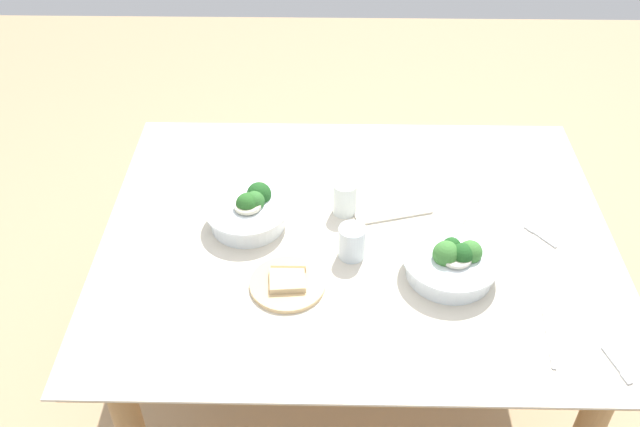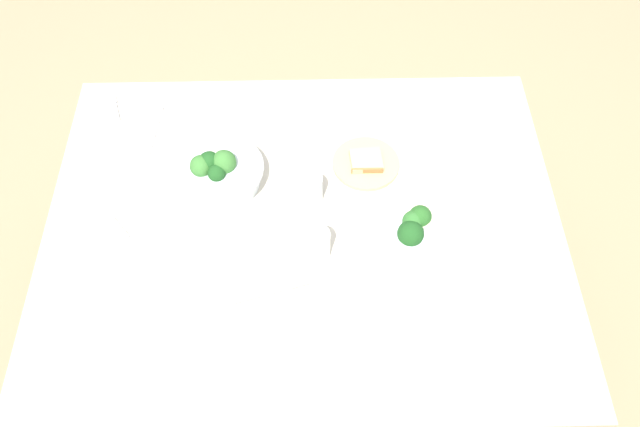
# 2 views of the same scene
# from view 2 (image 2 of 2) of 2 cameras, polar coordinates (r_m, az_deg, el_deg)

# --- Properties ---
(ground_plane) EXTENTS (6.00, 6.00, 0.00)m
(ground_plane) POSITION_cam_2_polar(r_m,az_deg,el_deg) (2.33, -1.07, -11.24)
(ground_plane) COLOR tan
(dining_table) EXTENTS (1.35, 1.07, 0.76)m
(dining_table) POSITION_cam_2_polar(r_m,az_deg,el_deg) (1.75, -1.40, -2.93)
(dining_table) COLOR beige
(dining_table) RESTS_ON ground_plane
(broccoli_bowl_far) EXTENTS (0.24, 0.24, 0.11)m
(broccoli_bowl_far) POSITION_cam_2_polar(r_m,az_deg,el_deg) (1.73, -9.13, 3.71)
(broccoli_bowl_far) COLOR white
(broccoli_bowl_far) RESTS_ON dining_table
(broccoli_bowl_near) EXTENTS (0.22, 0.22, 0.10)m
(broccoli_bowl_near) POSITION_cam_2_polar(r_m,az_deg,el_deg) (1.63, 8.79, -1.10)
(broccoli_bowl_near) COLOR white
(broccoli_bowl_near) RESTS_ON dining_table
(bread_side_plate) EXTENTS (0.19, 0.19, 0.03)m
(bread_side_plate) POSITION_cam_2_polar(r_m,az_deg,el_deg) (1.77, 4.16, 4.56)
(bread_side_plate) COLOR #D6B27A
(bread_side_plate) RESTS_ON dining_table
(water_glass_center) EXTENTS (0.07, 0.07, 0.10)m
(water_glass_center) POSITION_cam_2_polar(r_m,az_deg,el_deg) (1.57, -0.28, -2.80)
(water_glass_center) COLOR silver
(water_glass_center) RESTS_ON dining_table
(water_glass_side) EXTENTS (0.07, 0.07, 0.09)m
(water_glass_side) POSITION_cam_2_polar(r_m,az_deg,el_deg) (1.67, -0.96, 2.26)
(water_glass_side) COLOR silver
(water_glass_side) RESTS_ON dining_table
(fork_by_far_bowl) EXTENTS (0.07, 0.09, 0.00)m
(fork_by_far_bowl) POSITION_cam_2_polar(r_m,az_deg,el_deg) (1.73, -17.63, -1.12)
(fork_by_far_bowl) COLOR #B7B7BC
(fork_by_far_bowl) RESTS_ON dining_table
(fork_by_near_bowl) EXTENTS (0.04, 0.10, 0.00)m
(fork_by_near_bowl) POSITION_cam_2_polar(r_m,az_deg,el_deg) (2.01, -17.88, 9.11)
(fork_by_near_bowl) COLOR #B7B7BC
(fork_by_near_bowl) RESTS_ON dining_table
(table_knife_left) EXTENTS (0.11, 0.18, 0.00)m
(table_knife_left) POSITION_cam_2_polar(r_m,az_deg,el_deg) (1.65, -11.74, -3.00)
(table_knife_left) COLOR #B7B7BC
(table_knife_left) RESTS_ON dining_table
(table_knife_right) EXTENTS (0.03, 0.20, 0.00)m
(table_knife_right) POSITION_cam_2_polar(r_m,az_deg,el_deg) (1.92, -14.56, 7.33)
(table_knife_right) COLOR #B7B7BC
(table_knife_right) RESTS_ON dining_table
(napkin_folded_upper) EXTENTS (0.24, 0.20, 0.01)m
(napkin_folded_upper) POSITION_cam_2_polar(r_m,az_deg,el_deg) (1.59, -4.61, -4.86)
(napkin_folded_upper) COLOR #B1A997
(napkin_folded_upper) RESTS_ON dining_table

